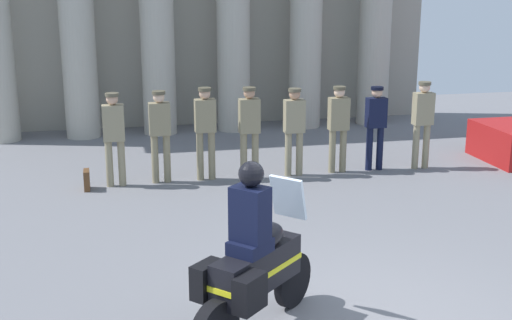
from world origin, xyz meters
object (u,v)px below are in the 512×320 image
officer_in_row_2 (205,126)px  officer_in_row_3 (249,125)px  officer_in_row_6 (376,121)px  motorcycle_with_rider (253,264)px  officer_in_row_7 (423,118)px  officer_in_row_1 (160,129)px  briefcase_on_ground (87,180)px  officer_in_row_0 (114,132)px  officer_in_row_4 (294,125)px  officer_in_row_5 (339,122)px

officer_in_row_2 → officer_in_row_3: 0.81m
officer_in_row_6 → motorcycle_with_rider: (-3.71, -5.79, -0.18)m
officer_in_row_7 → officer_in_row_1: bearing=-1.7°
officer_in_row_6 → briefcase_on_ground: size_ratio=4.58×
officer_in_row_1 → officer_in_row_7: officer_in_row_7 is taller
officer_in_row_2 → officer_in_row_3: bearing=171.3°
officer_in_row_0 → officer_in_row_4: 3.33m
motorcycle_with_rider → briefcase_on_ground: 5.96m
officer_in_row_0 → officer_in_row_1: size_ratio=1.00×
officer_in_row_1 → officer_in_row_2: (0.83, 0.00, 0.02)m
officer_in_row_1 → briefcase_on_ground: 1.58m
officer_in_row_5 → officer_in_row_6: (0.77, 0.01, -0.02)m
officer_in_row_4 → briefcase_on_ground: size_ratio=4.66×
officer_in_row_3 → officer_in_row_7: size_ratio=1.00×
officer_in_row_7 → briefcase_on_ground: size_ratio=4.80×
officer_in_row_6 → motorcycle_with_rider: motorcycle_with_rider is taller
officer_in_row_4 → briefcase_on_ground: (-3.85, -0.08, -0.81)m
officer_in_row_2 → officer_in_row_0: bearing=1.7°
officer_in_row_3 → officer_in_row_2: bearing=-8.7°
officer_in_row_5 → officer_in_row_6: 0.77m
officer_in_row_2 → briefcase_on_ground: (-2.17, -0.17, -0.85)m
officer_in_row_6 → briefcase_on_ground: 5.56m
officer_in_row_6 → officer_in_row_7: bearing=173.9°
officer_in_row_2 → motorcycle_with_rider: size_ratio=0.91×
officer_in_row_1 → officer_in_row_5: (3.40, -0.05, -0.02)m
motorcycle_with_rider → officer_in_row_6: bearing=14.4°
officer_in_row_1 → officer_in_row_4: (2.50, -0.09, -0.02)m
motorcycle_with_rider → briefcase_on_ground: bearing=64.6°
officer_in_row_2 → officer_in_row_6: officer_in_row_2 is taller
officer_in_row_2 → motorcycle_with_rider: motorcycle_with_rider is taller
officer_in_row_2 → officer_in_row_7: officer_in_row_2 is taller
officer_in_row_0 → officer_in_row_2: bearing=-178.3°
officer_in_row_0 → officer_in_row_4: officer_in_row_0 is taller
officer_in_row_1 → officer_in_row_7: (5.10, -0.14, 0.01)m
officer_in_row_0 → officer_in_row_1: bearing=-176.5°
officer_in_row_5 → officer_in_row_6: size_ratio=1.02×
officer_in_row_3 → officer_in_row_7: officer_in_row_3 is taller
officer_in_row_7 → officer_in_row_5: bearing=-3.1°
officer_in_row_3 → officer_in_row_6: size_ratio=1.05×
officer_in_row_1 → officer_in_row_4: bearing=177.8°
officer_in_row_7 → briefcase_on_ground: 6.49m
motorcycle_with_rider → officer_in_row_4: bearing=27.4°
officer_in_row_2 → officer_in_row_5: bearing=178.7°
officer_in_row_3 → motorcycle_with_rider: motorcycle_with_rider is taller
officer_in_row_6 → motorcycle_with_rider: bearing=57.2°
briefcase_on_ground → officer_in_row_4: bearing=1.3°
officer_in_row_6 → briefcase_on_ground: (-5.50, -0.13, -0.79)m
briefcase_on_ground → officer_in_row_2: bearing=4.6°
officer_in_row_2 → officer_in_row_3: size_ratio=1.00×
officer_in_row_2 → officer_in_row_4: officer_in_row_2 is taller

